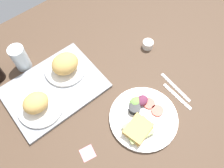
{
  "coord_description": "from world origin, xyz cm",
  "views": [
    {
      "loc": [
        -31.12,
        -37.63,
        99.04
      ],
      "look_at": [
        2.0,
        3.0,
        4.0
      ],
      "focal_mm": 37.26,
      "sensor_mm": 36.0,
      "label": 1
    }
  ],
  "objects_px": {
    "bread_plate_far": "(65,65)",
    "drinking_glass": "(20,58)",
    "serving_tray": "(54,88)",
    "espresso_cup": "(148,44)",
    "plate_with_salad": "(142,118)",
    "sticky_note": "(88,153)",
    "fork": "(177,96)",
    "bread_plate_near": "(38,104)",
    "knife": "(175,87)"
  },
  "relations": [
    {
      "from": "bread_plate_far",
      "to": "drinking_glass",
      "type": "xyz_separation_m",
      "value": [
        -0.15,
        0.17,
        0.01
      ]
    },
    {
      "from": "serving_tray",
      "to": "espresso_cup",
      "type": "relative_size",
      "value": 8.04
    },
    {
      "from": "bread_plate_far",
      "to": "plate_with_salad",
      "type": "height_order",
      "value": "bread_plate_far"
    },
    {
      "from": "serving_tray",
      "to": "sticky_note",
      "type": "bearing_deg",
      "value": -99.31
    },
    {
      "from": "plate_with_salad",
      "to": "fork",
      "type": "xyz_separation_m",
      "value": [
        0.21,
        -0.02,
        -0.01
      ]
    },
    {
      "from": "drinking_glass",
      "to": "fork",
      "type": "bearing_deg",
      "value": -52.18
    },
    {
      "from": "bread_plate_near",
      "to": "sticky_note",
      "type": "distance_m",
      "value": 0.31
    },
    {
      "from": "serving_tray",
      "to": "bread_plate_near",
      "type": "bearing_deg",
      "value": -155.97
    },
    {
      "from": "serving_tray",
      "to": "sticky_note",
      "type": "xyz_separation_m",
      "value": [
        -0.06,
        -0.34,
        -0.01
      ]
    },
    {
      "from": "fork",
      "to": "sticky_note",
      "type": "relative_size",
      "value": 3.04
    },
    {
      "from": "bread_plate_near",
      "to": "espresso_cup",
      "type": "distance_m",
      "value": 0.63
    },
    {
      "from": "bread_plate_near",
      "to": "fork",
      "type": "height_order",
      "value": "bread_plate_near"
    },
    {
      "from": "fork",
      "to": "plate_with_salad",
      "type": "bearing_deg",
      "value": 82.78
    },
    {
      "from": "fork",
      "to": "serving_tray",
      "type": "bearing_deg",
      "value": 46.34
    },
    {
      "from": "bread_plate_far",
      "to": "plate_with_salad",
      "type": "xyz_separation_m",
      "value": [
        0.12,
        -0.42,
        -0.04
      ]
    },
    {
      "from": "drinking_glass",
      "to": "sticky_note",
      "type": "xyz_separation_m",
      "value": [
        -0.01,
        -0.55,
        -0.07
      ]
    },
    {
      "from": "plate_with_salad",
      "to": "knife",
      "type": "bearing_deg",
      "value": 3.86
    },
    {
      "from": "serving_tray",
      "to": "sticky_note",
      "type": "distance_m",
      "value": 0.35
    },
    {
      "from": "espresso_cup",
      "to": "sticky_note",
      "type": "distance_m",
      "value": 0.63
    },
    {
      "from": "bread_plate_far",
      "to": "bread_plate_near",
      "type": "bearing_deg",
      "value": -156.23
    },
    {
      "from": "bread_plate_near",
      "to": "bread_plate_far",
      "type": "xyz_separation_m",
      "value": [
        0.21,
        0.09,
        0.01
      ]
    },
    {
      "from": "bread_plate_near",
      "to": "drinking_glass",
      "type": "bearing_deg",
      "value": 77.08
    },
    {
      "from": "espresso_cup",
      "to": "fork",
      "type": "bearing_deg",
      "value": -107.18
    },
    {
      "from": "bread_plate_far",
      "to": "knife",
      "type": "bearing_deg",
      "value": -48.68
    },
    {
      "from": "drinking_glass",
      "to": "knife",
      "type": "relative_size",
      "value": 0.72
    },
    {
      "from": "bread_plate_near",
      "to": "espresso_cup",
      "type": "bearing_deg",
      "value": -4.47
    },
    {
      "from": "knife",
      "to": "sticky_note",
      "type": "bearing_deg",
      "value": 89.97
    },
    {
      "from": "bread_plate_near",
      "to": "fork",
      "type": "distance_m",
      "value": 0.64
    },
    {
      "from": "bread_plate_far",
      "to": "espresso_cup",
      "type": "distance_m",
      "value": 0.44
    },
    {
      "from": "knife",
      "to": "drinking_glass",
      "type": "bearing_deg",
      "value": 43.15
    },
    {
      "from": "knife",
      "to": "sticky_note",
      "type": "height_order",
      "value": "knife"
    },
    {
      "from": "plate_with_salad",
      "to": "drinking_glass",
      "type": "bearing_deg",
      "value": 114.51
    },
    {
      "from": "serving_tray",
      "to": "bread_plate_far",
      "type": "bearing_deg",
      "value": 23.51
    },
    {
      "from": "bread_plate_far",
      "to": "fork",
      "type": "relative_size",
      "value": 1.2
    },
    {
      "from": "espresso_cup",
      "to": "fork",
      "type": "height_order",
      "value": "espresso_cup"
    },
    {
      "from": "fork",
      "to": "knife",
      "type": "height_order",
      "value": "same"
    },
    {
      "from": "bread_plate_far",
      "to": "espresso_cup",
      "type": "xyz_separation_m",
      "value": [
        0.42,
        -0.14,
        -0.04
      ]
    },
    {
      "from": "plate_with_salad",
      "to": "drinking_glass",
      "type": "relative_size",
      "value": 2.23
    },
    {
      "from": "knife",
      "to": "sticky_note",
      "type": "distance_m",
      "value": 0.51
    },
    {
      "from": "drinking_glass",
      "to": "espresso_cup",
      "type": "xyz_separation_m",
      "value": [
        0.57,
        -0.31,
        -0.05
      ]
    },
    {
      "from": "bread_plate_near",
      "to": "bread_plate_far",
      "type": "bearing_deg",
      "value": 23.77
    },
    {
      "from": "serving_tray",
      "to": "bread_plate_far",
      "type": "height_order",
      "value": "bread_plate_far"
    },
    {
      "from": "sticky_note",
      "to": "bread_plate_far",
      "type": "bearing_deg",
      "value": 67.82
    },
    {
      "from": "drinking_glass",
      "to": "fork",
      "type": "height_order",
      "value": "drinking_glass"
    },
    {
      "from": "plate_with_salad",
      "to": "espresso_cup",
      "type": "height_order",
      "value": "plate_with_salad"
    },
    {
      "from": "sticky_note",
      "to": "serving_tray",
      "type": "bearing_deg",
      "value": 80.69
    },
    {
      "from": "plate_with_salad",
      "to": "fork",
      "type": "relative_size",
      "value": 1.8
    },
    {
      "from": "drinking_glass",
      "to": "bread_plate_near",
      "type": "bearing_deg",
      "value": -102.92
    },
    {
      "from": "fork",
      "to": "knife",
      "type": "xyz_separation_m",
      "value": [
        0.03,
        0.04,
        0.0
      ]
    },
    {
      "from": "drinking_glass",
      "to": "knife",
      "type": "bearing_deg",
      "value": -48.55
    }
  ]
}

